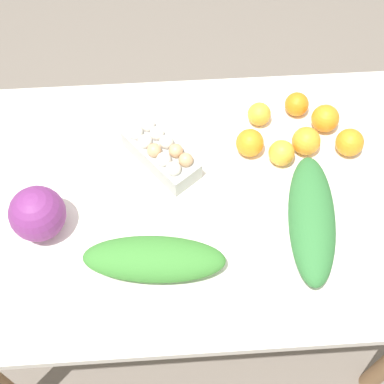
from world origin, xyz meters
TOP-DOWN VIEW (x-y plane):
  - ground_plane at (0.00, 0.00)m, footprint 8.00×8.00m
  - dining_table at (0.00, 0.00)m, footprint 1.33×0.85m
  - cabbage_purple at (-0.39, -0.07)m, footprint 0.14×0.14m
  - egg_carton at (-0.08, 0.12)m, footprint 0.22×0.25m
  - greens_bunch_scallion at (0.30, -0.11)m, footprint 0.17×0.39m
  - greens_bunch_dandelion at (-0.11, -0.20)m, footprint 0.36×0.16m
  - orange_0 at (0.33, 0.14)m, footprint 0.08×0.08m
  - orange_1 at (0.33, 0.28)m, footprint 0.07×0.07m
  - orange_2 at (0.26, 0.10)m, footprint 0.07×0.07m
  - orange_3 at (0.21, 0.25)m, footprint 0.07×0.07m
  - orange_4 at (0.40, 0.21)m, footprint 0.08×0.08m
  - orange_5 at (0.45, 0.12)m, footprint 0.08×0.08m
  - orange_6 at (0.17, 0.14)m, footprint 0.08×0.08m

SIDE VIEW (x-z plane):
  - ground_plane at x=0.00m, z-range 0.00..0.00m
  - dining_table at x=0.00m, z-range 0.27..1.01m
  - orange_3 at x=0.21m, z-range 0.74..0.81m
  - orange_1 at x=0.33m, z-range 0.74..0.81m
  - orange_2 at x=0.26m, z-range 0.74..0.81m
  - greens_bunch_dandelion at x=-0.11m, z-range 0.74..0.82m
  - orange_5 at x=0.45m, z-range 0.74..0.82m
  - orange_6 at x=0.17m, z-range 0.74..0.82m
  - orange_0 at x=0.33m, z-range 0.74..0.82m
  - orange_4 at x=0.40m, z-range 0.74..0.82m
  - egg_carton at x=-0.08m, z-range 0.74..0.83m
  - greens_bunch_scallion at x=0.30m, z-range 0.74..0.83m
  - cabbage_purple at x=-0.39m, z-range 0.74..0.88m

